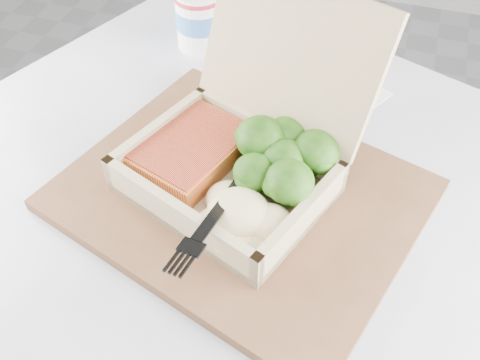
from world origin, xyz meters
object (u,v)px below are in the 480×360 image
(cafe_table, at_px, (222,297))
(paper_cup, at_px, (200,17))
(serving_tray, at_px, (241,195))
(takeout_container, at_px, (247,140))

(cafe_table, distance_m, paper_cup, 0.38)
(cafe_table, relative_size, serving_tray, 2.72)
(serving_tray, xyz_separation_m, takeout_container, (-0.00, 0.03, 0.05))
(cafe_table, height_order, serving_tray, serving_tray)
(cafe_table, relative_size, paper_cup, 11.38)
(takeout_container, bearing_deg, paper_cup, 141.75)
(serving_tray, xyz_separation_m, paper_cup, (-0.14, 0.26, 0.04))
(serving_tray, distance_m, paper_cup, 0.30)
(paper_cup, bearing_deg, cafe_table, -66.33)
(takeout_container, xyz_separation_m, paper_cup, (-0.14, 0.23, -0.02))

